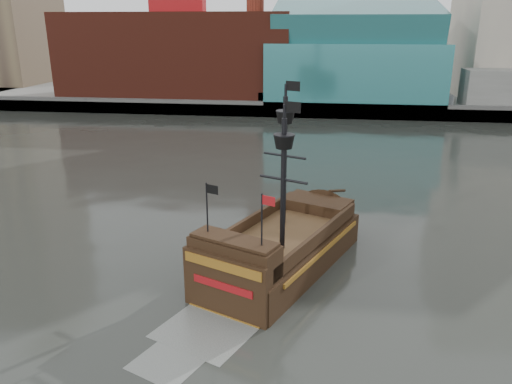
# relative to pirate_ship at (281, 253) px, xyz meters

# --- Properties ---
(ground) EXTENTS (400.00, 400.00, 0.00)m
(ground) POSITION_rel_pirate_ship_xyz_m (-2.83, -7.21, -1.15)
(ground) COLOR #272924
(ground) RESTS_ON ground
(promenade_far) EXTENTS (220.00, 60.00, 2.00)m
(promenade_far) POSITION_rel_pirate_ship_xyz_m (-2.83, 84.79, -0.15)
(promenade_far) COLOR slate
(promenade_far) RESTS_ON ground
(seawall) EXTENTS (220.00, 1.00, 2.60)m
(seawall) POSITION_rel_pirate_ship_xyz_m (-2.83, 55.29, 0.15)
(seawall) COLOR #4C4C49
(seawall) RESTS_ON ground
(pirate_ship) EXTENTS (11.34, 17.50, 12.65)m
(pirate_ship) POSITION_rel_pirate_ship_xyz_m (0.00, 0.00, 0.00)
(pirate_ship) COLOR black
(pirate_ship) RESTS_ON ground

